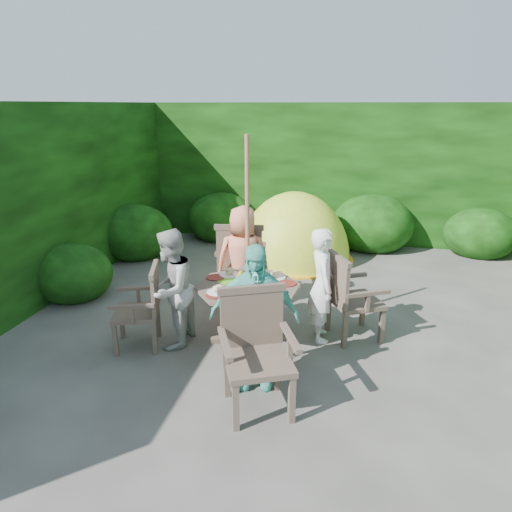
% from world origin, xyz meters
% --- Properties ---
extents(ground, '(60.00, 60.00, 0.00)m').
position_xyz_m(ground, '(0.00, 0.00, 0.00)').
color(ground, '#43413C').
rests_on(ground, ground).
extents(hedge_enclosure, '(9.00, 9.00, 2.50)m').
position_xyz_m(hedge_enclosure, '(0.00, 1.33, 1.25)').
color(hedge_enclosure, black).
rests_on(hedge_enclosure, ground).
extents(patio_table, '(1.42, 1.42, 0.79)m').
position_xyz_m(patio_table, '(-0.76, -0.49, 0.55)').
color(patio_table, '#43352C').
rests_on(patio_table, ground).
extents(parasol_pole, '(0.06, 0.06, 2.20)m').
position_xyz_m(parasol_pole, '(-0.76, -0.49, 1.10)').
color(parasol_pole, brown).
rests_on(parasol_pole, ground).
extents(garden_chair_right, '(0.70, 0.73, 0.94)m').
position_xyz_m(garden_chair_right, '(0.29, -0.17, 0.50)').
color(garden_chair_right, '#43352C').
rests_on(garden_chair_right, ground).
extents(garden_chair_left, '(0.59, 0.63, 0.85)m').
position_xyz_m(garden_chair_left, '(-1.82, -0.82, 0.46)').
color(garden_chair_left, '#43352C').
rests_on(garden_chair_left, ground).
extents(garden_chair_back, '(0.69, 0.64, 1.03)m').
position_xyz_m(garden_chair_back, '(-1.11, 0.54, 0.55)').
color(garden_chair_back, '#43352C').
rests_on(garden_chair_back, ground).
extents(garden_chair_front, '(0.76, 0.72, 0.99)m').
position_xyz_m(garden_chair_front, '(-0.44, -1.54, 0.53)').
color(garden_chair_front, '#43352C').
rests_on(garden_chair_front, ground).
extents(child_right, '(0.40, 0.52, 1.25)m').
position_xyz_m(child_right, '(-0.00, -0.25, 0.63)').
color(child_right, white).
rests_on(child_right, ground).
extents(child_left, '(0.51, 0.64, 1.28)m').
position_xyz_m(child_left, '(-1.53, -0.73, 0.64)').
color(child_left, '#A7A7A2').
rests_on(child_left, ground).
extents(child_back, '(0.73, 0.55, 1.33)m').
position_xyz_m(child_back, '(-1.01, 0.27, 0.67)').
color(child_back, '#E88560').
rests_on(child_back, ground).
extents(child_front, '(0.84, 0.47, 1.36)m').
position_xyz_m(child_front, '(-0.52, -1.25, 0.68)').
color(child_front, '#55C6B3').
rests_on(child_front, ground).
extents(dome_tent, '(2.37, 2.37, 2.26)m').
position_xyz_m(dome_tent, '(-0.67, 2.39, 0.00)').
color(dome_tent, '#BBDD2A').
rests_on(dome_tent, ground).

